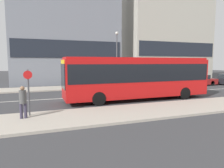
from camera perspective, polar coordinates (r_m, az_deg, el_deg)
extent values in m
plane|color=#3A3A3D|center=(17.03, -9.22, -3.80)|extent=(120.00, 120.00, 0.00)
cube|color=#B2A899|center=(11.07, -3.07, -8.83)|extent=(44.00, 3.50, 0.13)
cube|color=#B2A899|center=(23.12, -12.13, -1.06)|extent=(44.00, 3.50, 0.13)
cube|color=silver|center=(17.03, -9.22, -3.79)|extent=(41.80, 0.16, 0.01)
cube|color=gray|center=(29.25, -12.87, 16.81)|extent=(14.30, 5.01, 16.79)
cube|color=#1E232D|center=(26.27, -11.96, 9.74)|extent=(13.73, 0.08, 2.20)
cube|color=#B7B2A3|center=(36.02, 15.54, 15.72)|extent=(14.30, 6.10, 18.04)
cube|color=#1E232D|center=(33.10, 18.47, 9.40)|extent=(13.73, 0.08, 2.20)
cube|color=red|center=(15.84, 7.44, 1.80)|extent=(11.51, 2.56, 2.84)
cube|color=black|center=(15.81, 7.46, 3.34)|extent=(11.28, 2.59, 1.31)
cube|color=red|center=(15.80, 7.51, 7.20)|extent=(11.33, 2.35, 0.14)
cube|color=black|center=(14.13, -13.84, 2.18)|extent=(0.05, 2.25, 1.71)
cube|color=yellow|center=(14.10, -13.94, 6.06)|extent=(0.04, 1.79, 0.32)
cylinder|color=black|center=(13.60, -3.82, -4.21)|extent=(0.96, 0.28, 0.96)
cylinder|color=black|center=(15.82, -6.18, -2.76)|extent=(0.96, 0.28, 0.96)
cylinder|color=black|center=(16.99, 19.98, -2.48)|extent=(0.96, 0.28, 0.96)
cylinder|color=black|center=(18.82, 15.42, -1.51)|extent=(0.96, 0.28, 0.96)
cube|color=maroon|center=(27.74, 23.54, 0.63)|extent=(4.68, 1.72, 0.68)
cube|color=#21262B|center=(27.60, 23.38, 1.86)|extent=(2.57, 1.51, 0.52)
cylinder|color=black|center=(28.25, 26.73, 0.19)|extent=(0.60, 0.18, 0.60)
cylinder|color=black|center=(29.32, 24.55, 0.49)|extent=(0.60, 0.18, 0.60)
cylinder|color=black|center=(26.22, 22.37, -0.03)|extent=(0.60, 0.18, 0.60)
cylinder|color=black|center=(27.37, 20.21, 0.30)|extent=(0.60, 0.18, 0.60)
cylinder|color=black|center=(30.82, 27.76, 0.59)|extent=(0.60, 0.18, 0.60)
cylinder|color=#383347|center=(11.04, -23.46, -7.01)|extent=(0.15, 0.15, 0.76)
cylinder|color=#383347|center=(11.05, -24.51, -7.05)|extent=(0.15, 0.15, 0.76)
cylinder|color=#4C4C4C|center=(10.91, -24.15, -3.39)|extent=(0.34, 0.34, 0.66)
sphere|color=#936B4C|center=(10.85, -24.25, -1.11)|extent=(0.21, 0.21, 0.21)
cylinder|color=#4C4C51|center=(11.36, -22.72, -2.32)|extent=(0.09, 0.09, 2.43)
cylinder|color=red|center=(11.21, -22.94, 2.43)|extent=(0.44, 0.03, 0.44)
cylinder|color=#4C4C51|center=(23.69, 1.37, 6.77)|extent=(0.14, 0.14, 6.07)
sphere|color=silver|center=(23.93, 1.39, 14.32)|extent=(0.36, 0.36, 0.36)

